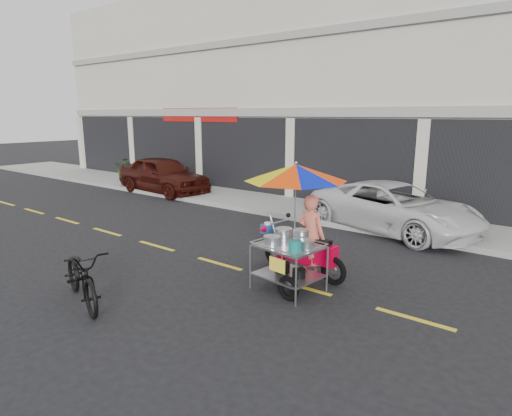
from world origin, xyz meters
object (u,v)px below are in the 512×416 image
Objects in this scene: white_pickup at (394,207)px; food_vendor_rig at (300,208)px; near_bicycle at (82,276)px; maroon_sedan at (163,175)px.

food_vendor_rig reaches higher than white_pickup.
food_vendor_rig reaches higher than near_bicycle.
maroon_sedan reaches higher than near_bicycle.
maroon_sedan is at bearing 160.11° from food_vendor_rig.
white_pickup is at bearing 96.59° from food_vendor_rig.
white_pickup is 7.84m from near_bicycle.
near_bicycle is (6.77, -7.46, -0.24)m from maroon_sedan.
food_vendor_rig is (-0.04, -4.63, 0.79)m from white_pickup.
maroon_sedan is 10.08m from near_bicycle.
food_vendor_rig is (2.35, 2.83, 0.95)m from near_bicycle.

